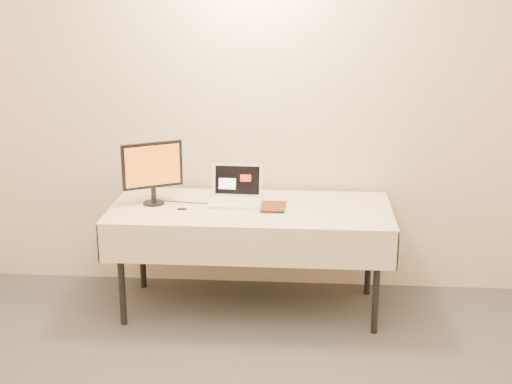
# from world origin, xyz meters

# --- Properties ---
(back_wall) EXTENTS (4.00, 0.10, 2.70)m
(back_wall) POSITION_xyz_m (0.00, 2.50, 1.35)
(back_wall) COLOR beige
(back_wall) RESTS_ON ground
(table) EXTENTS (1.86, 0.81, 0.74)m
(table) POSITION_xyz_m (0.00, 2.05, 0.68)
(table) COLOR black
(table) RESTS_ON ground
(laptop) EXTENTS (0.36, 0.30, 0.24)m
(laptop) POSITION_xyz_m (-0.11, 2.15, 0.80)
(laptop) COLOR white
(laptop) RESTS_ON table
(monitor) EXTENTS (0.37, 0.22, 0.42)m
(monitor) POSITION_xyz_m (-0.66, 2.07, 0.99)
(monitor) COLOR black
(monitor) RESTS_ON table
(book) EXTENTS (0.16, 0.02, 0.22)m
(book) POSITION_xyz_m (0.07, 2.03, 0.85)
(book) COLOR brown
(book) RESTS_ON table
(alarm_clock) EXTENTS (0.13, 0.09, 0.05)m
(alarm_clock) POSITION_xyz_m (-0.12, 2.27, 0.76)
(alarm_clock) COLOR black
(alarm_clock) RESTS_ON table
(clicker) EXTENTS (0.06, 0.09, 0.02)m
(clicker) POSITION_xyz_m (0.14, 1.96, 0.75)
(clicker) COLOR #B9B9BB
(clicker) RESTS_ON table
(paper_form) EXTENTS (0.20, 0.32, 0.00)m
(paper_form) POSITION_xyz_m (0.22, 1.94, 0.74)
(paper_form) COLOR #BEEBBB
(paper_form) RESTS_ON table
(usb_dongle) EXTENTS (0.06, 0.02, 0.01)m
(usb_dongle) POSITION_xyz_m (-0.45, 1.96, 0.74)
(usb_dongle) COLOR black
(usb_dongle) RESTS_ON table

